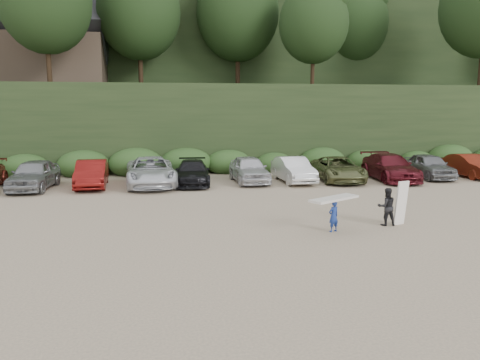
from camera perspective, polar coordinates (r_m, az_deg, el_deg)
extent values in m
plane|color=tan|center=(17.74, 2.84, -5.62)|extent=(120.00, 120.00, 0.00)
cube|color=black|center=(38.96, -4.18, 6.80)|extent=(80.00, 14.00, 6.00)
cube|color=black|center=(56.98, -6.03, 12.49)|extent=(90.00, 30.00, 16.00)
ellipsoid|color=black|center=(39.48, -4.32, 18.48)|extent=(66.00, 12.00, 10.00)
cube|color=#2B491E|center=(31.65, -3.81, 1.94)|extent=(46.20, 2.00, 1.20)
cube|color=brown|center=(41.73, -21.65, 13.22)|extent=(8.00, 6.00, 4.00)
imported|color=gray|center=(27.66, -23.82, 0.62)|extent=(2.20, 4.86, 1.62)
imported|color=maroon|center=(27.28, -17.63, 0.73)|extent=(1.83, 4.63, 1.50)
imported|color=silver|center=(26.92, -10.81, 1.01)|extent=(3.00, 5.96, 1.62)
imported|color=black|center=(27.08, -5.81, 0.91)|extent=(2.23, 4.85, 1.37)
imported|color=silver|center=(27.67, 1.11, 1.33)|extent=(2.01, 4.67, 1.57)
imported|color=white|center=(27.97, 6.51, 1.27)|extent=(1.76, 4.55, 1.48)
imported|color=#5E6339|center=(28.82, 11.85, 1.32)|extent=(2.73, 5.33, 1.44)
imported|color=#5B151D|center=(29.97, 17.81, 1.50)|extent=(2.56, 5.55, 1.57)
imported|color=slate|center=(31.68, 22.05, 1.62)|extent=(2.15, 4.63, 1.54)
imported|color=maroon|center=(33.14, 26.21, 1.56)|extent=(1.58, 4.39, 1.44)
imported|color=navy|center=(17.12, 11.33, -4.34)|extent=(0.49, 0.41, 1.15)
cube|color=silver|center=(16.99, 11.40, -2.23)|extent=(2.11, 1.55, 0.08)
imported|color=black|center=(18.50, 17.44, -3.12)|extent=(0.75, 0.61, 1.44)
cube|color=white|center=(18.69, 19.05, -2.68)|extent=(0.52, 0.36, 1.70)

